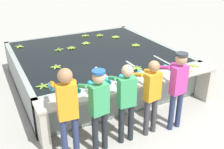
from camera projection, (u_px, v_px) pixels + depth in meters
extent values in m
plane|color=#A3A099|center=(141.00, 124.00, 5.58)|extent=(80.00, 80.00, 0.00)
cube|color=gray|center=(95.00, 79.00, 7.52)|extent=(4.16, 3.94, 0.06)
cube|color=gray|center=(129.00, 95.00, 5.80)|extent=(4.16, 0.12, 0.89)
cube|color=gray|center=(71.00, 47.00, 8.89)|extent=(4.16, 0.12, 0.89)
cube|color=gray|center=(20.00, 80.00, 6.50)|extent=(0.12, 3.94, 0.89)
cube|color=gray|center=(153.00, 54.00, 8.19)|extent=(0.12, 3.94, 0.89)
cube|color=black|center=(94.00, 65.00, 7.33)|extent=(3.92, 3.70, 0.83)
cube|color=gray|center=(68.00, 99.00, 5.65)|extent=(0.06, 0.80, 0.89)
cube|color=gray|center=(103.00, 91.00, 6.00)|extent=(0.06, 0.80, 0.89)
cube|color=gray|center=(134.00, 83.00, 6.35)|extent=(0.06, 0.80, 0.89)
cube|color=gray|center=(162.00, 77.00, 6.70)|extent=(0.06, 0.80, 0.89)
cube|color=#B7B2A3|center=(137.00, 84.00, 5.40)|extent=(4.16, 0.45, 0.05)
cube|color=#B7B2A3|center=(43.00, 128.00, 4.75)|extent=(0.16, 0.41, 0.84)
cube|color=#B7B2A3|center=(204.00, 83.00, 6.41)|extent=(0.16, 0.41, 0.84)
cylinder|color=navy|center=(64.00, 140.00, 4.42)|extent=(0.11, 0.11, 0.86)
cylinder|color=navy|center=(76.00, 138.00, 4.49)|extent=(0.11, 0.11, 0.86)
cube|color=orange|center=(67.00, 102.00, 4.15)|extent=(0.34, 0.20, 0.61)
sphere|color=#9E704C|center=(65.00, 76.00, 3.96)|extent=(0.23, 0.23, 0.23)
cylinder|color=orange|center=(53.00, 84.00, 4.21)|extent=(0.11, 0.32, 0.18)
cylinder|color=teal|center=(51.00, 87.00, 4.49)|extent=(0.10, 0.21, 0.08)
cylinder|color=orange|center=(72.00, 81.00, 4.32)|extent=(0.11, 0.32, 0.18)
cylinder|color=teal|center=(69.00, 84.00, 4.60)|extent=(0.10, 0.21, 0.08)
cylinder|color=#1E2328|center=(95.00, 134.00, 4.63)|extent=(0.11, 0.11, 0.79)
cylinder|color=#1E2328|center=(105.00, 130.00, 4.73)|extent=(0.11, 0.11, 0.79)
cube|color=#38995B|center=(99.00, 100.00, 4.40)|extent=(0.34, 0.21, 0.56)
sphere|color=tan|center=(99.00, 77.00, 4.23)|extent=(0.21, 0.21, 0.21)
cylinder|color=#1E5199|center=(99.00, 72.00, 4.19)|extent=(0.22, 0.22, 0.04)
cylinder|color=#38995B|center=(83.00, 86.00, 4.42)|extent=(0.12, 0.32, 0.18)
cylinder|color=#1EA3AD|center=(77.00, 89.00, 4.68)|extent=(0.11, 0.21, 0.08)
cylinder|color=#38995B|center=(99.00, 81.00, 4.59)|extent=(0.12, 0.32, 0.18)
cylinder|color=#1EA3AD|center=(92.00, 84.00, 4.84)|extent=(0.11, 0.21, 0.08)
cylinder|color=#1E2328|center=(121.00, 125.00, 4.89)|extent=(0.11, 0.11, 0.79)
cylinder|color=#1E2328|center=(131.00, 122.00, 4.96)|extent=(0.11, 0.11, 0.79)
cube|color=#38995B|center=(127.00, 92.00, 4.65)|extent=(0.33, 0.19, 0.56)
sphere|color=tan|center=(127.00, 71.00, 4.47)|extent=(0.21, 0.21, 0.21)
cylinder|color=#38995B|center=(113.00, 78.00, 4.72)|extent=(0.10, 0.31, 0.18)
cylinder|color=#1EA3AD|center=(108.00, 81.00, 4.99)|extent=(0.10, 0.20, 0.08)
cylinder|color=#38995B|center=(129.00, 75.00, 4.83)|extent=(0.10, 0.31, 0.18)
cylinder|color=#1EA3AD|center=(123.00, 78.00, 5.11)|extent=(0.10, 0.20, 0.08)
cylinder|color=#38383D|center=(146.00, 118.00, 5.10)|extent=(0.11, 0.11, 0.78)
cylinder|color=#38383D|center=(154.00, 115.00, 5.21)|extent=(0.11, 0.11, 0.78)
cube|color=orange|center=(152.00, 86.00, 4.88)|extent=(0.34, 0.21, 0.55)
sphere|color=#9E704C|center=(154.00, 66.00, 4.71)|extent=(0.21, 0.21, 0.21)
cylinder|color=orange|center=(138.00, 75.00, 4.90)|extent=(0.12, 0.32, 0.18)
cylinder|color=teal|center=(129.00, 78.00, 5.16)|extent=(0.11, 0.21, 0.08)
cylinder|color=orange|center=(150.00, 71.00, 5.07)|extent=(0.12, 0.32, 0.18)
cylinder|color=teal|center=(141.00, 74.00, 5.33)|extent=(0.11, 0.21, 0.08)
cylinder|color=navy|center=(172.00, 112.00, 5.26)|extent=(0.11, 0.11, 0.81)
cylinder|color=navy|center=(179.00, 109.00, 5.35)|extent=(0.11, 0.11, 0.81)
cube|color=#BC388E|center=(179.00, 80.00, 5.02)|extent=(0.33, 0.19, 0.58)
sphere|color=tan|center=(181.00, 59.00, 4.84)|extent=(0.22, 0.22, 0.22)
cylinder|color=#282D33|center=(182.00, 54.00, 4.80)|extent=(0.23, 0.23, 0.04)
cylinder|color=#BC388E|center=(165.00, 68.00, 5.06)|extent=(0.10, 0.31, 0.18)
cylinder|color=teal|center=(156.00, 71.00, 5.32)|extent=(0.10, 0.20, 0.08)
cylinder|color=#BC388E|center=(177.00, 64.00, 5.20)|extent=(0.10, 0.31, 0.18)
cylinder|color=teal|center=(168.00, 68.00, 5.47)|extent=(0.10, 0.20, 0.08)
ellipsoid|color=#7FAD33|center=(87.00, 35.00, 8.48)|extent=(0.17, 0.07, 0.04)
ellipsoid|color=#7FAD33|center=(85.00, 35.00, 8.50)|extent=(0.09, 0.17, 0.04)
ellipsoid|color=#7FAD33|center=(84.00, 36.00, 8.47)|extent=(0.14, 0.15, 0.04)
ellipsoid|color=#7FAD33|center=(84.00, 36.00, 8.42)|extent=(0.17, 0.07, 0.04)
ellipsoid|color=#7FAD33|center=(85.00, 36.00, 8.40)|extent=(0.09, 0.17, 0.04)
ellipsoid|color=#7FAD33|center=(87.00, 36.00, 8.43)|extent=(0.14, 0.15, 0.04)
cylinder|color=tan|center=(85.00, 35.00, 8.44)|extent=(0.03, 0.03, 0.04)
ellipsoid|color=#8CB738|center=(136.00, 45.00, 7.61)|extent=(0.16, 0.13, 0.04)
ellipsoid|color=#8CB738|center=(135.00, 45.00, 7.61)|extent=(0.04, 0.17, 0.04)
ellipsoid|color=#8CB738|center=(134.00, 45.00, 7.57)|extent=(0.15, 0.14, 0.04)
ellipsoid|color=#8CB738|center=(134.00, 46.00, 7.53)|extent=(0.17, 0.06, 0.04)
ellipsoid|color=#8CB738|center=(136.00, 46.00, 7.51)|extent=(0.11, 0.17, 0.04)
ellipsoid|color=#8CB738|center=(137.00, 46.00, 7.53)|extent=(0.10, 0.17, 0.04)
ellipsoid|color=#8CB738|center=(137.00, 45.00, 7.57)|extent=(0.17, 0.08, 0.04)
cylinder|color=tan|center=(136.00, 44.00, 7.55)|extent=(0.03, 0.03, 0.04)
ellipsoid|color=#75A333|center=(101.00, 35.00, 8.50)|extent=(0.17, 0.05, 0.04)
ellipsoid|color=#75A333|center=(100.00, 35.00, 8.53)|extent=(0.14, 0.15, 0.04)
ellipsoid|color=#75A333|center=(99.00, 35.00, 8.52)|extent=(0.06, 0.17, 0.04)
ellipsoid|color=#75A333|center=(98.00, 35.00, 8.48)|extent=(0.17, 0.12, 0.04)
ellipsoid|color=#75A333|center=(98.00, 36.00, 8.44)|extent=(0.17, 0.10, 0.04)
ellipsoid|color=#75A333|center=(100.00, 36.00, 8.43)|extent=(0.08, 0.17, 0.04)
ellipsoid|color=#75A333|center=(101.00, 36.00, 8.46)|extent=(0.13, 0.16, 0.04)
cylinder|color=tan|center=(100.00, 34.00, 8.46)|extent=(0.03, 0.03, 0.04)
ellipsoid|color=#9EC642|center=(117.00, 37.00, 8.28)|extent=(0.07, 0.17, 0.04)
ellipsoid|color=#9EC642|center=(117.00, 37.00, 8.32)|extent=(0.17, 0.11, 0.04)
ellipsoid|color=#9EC642|center=(117.00, 37.00, 8.36)|extent=(0.17, 0.11, 0.04)
ellipsoid|color=#9EC642|center=(115.00, 37.00, 8.37)|extent=(0.07, 0.17, 0.04)
ellipsoid|color=#9EC642|center=(114.00, 37.00, 8.34)|extent=(0.13, 0.16, 0.04)
ellipsoid|color=#9EC642|center=(114.00, 37.00, 8.30)|extent=(0.17, 0.04, 0.04)
ellipsoid|color=#9EC642|center=(115.00, 37.00, 8.27)|extent=(0.13, 0.16, 0.04)
cylinder|color=tan|center=(116.00, 36.00, 8.30)|extent=(0.03, 0.03, 0.04)
ellipsoid|color=#75A333|center=(73.00, 48.00, 7.32)|extent=(0.13, 0.16, 0.04)
ellipsoid|color=#75A333|center=(73.00, 48.00, 7.36)|extent=(0.17, 0.04, 0.04)
ellipsoid|color=#75A333|center=(72.00, 47.00, 7.39)|extent=(0.14, 0.15, 0.04)
ellipsoid|color=#75A333|center=(70.00, 48.00, 7.38)|extent=(0.07, 0.17, 0.04)
ellipsoid|color=#75A333|center=(69.00, 48.00, 7.34)|extent=(0.17, 0.11, 0.04)
ellipsoid|color=#75A333|center=(70.00, 49.00, 7.30)|extent=(0.17, 0.10, 0.04)
ellipsoid|color=#75A333|center=(71.00, 49.00, 7.29)|extent=(0.08, 0.17, 0.04)
cylinder|color=tan|center=(71.00, 47.00, 7.32)|extent=(0.03, 0.03, 0.04)
ellipsoid|color=#75A333|center=(45.00, 87.00, 5.19)|extent=(0.13, 0.16, 0.04)
ellipsoid|color=#75A333|center=(45.00, 85.00, 5.24)|extent=(0.17, 0.09, 0.04)
ellipsoid|color=#75A333|center=(42.00, 85.00, 5.25)|extent=(0.04, 0.17, 0.04)
ellipsoid|color=#75A333|center=(40.00, 86.00, 5.20)|extent=(0.17, 0.08, 0.04)
ellipsoid|color=#75A333|center=(42.00, 87.00, 5.16)|extent=(0.12, 0.16, 0.04)
cylinder|color=tan|center=(42.00, 85.00, 5.19)|extent=(0.03, 0.03, 0.04)
ellipsoid|color=#9EC642|center=(88.00, 43.00, 7.74)|extent=(0.17, 0.08, 0.04)
ellipsoid|color=#9EC642|center=(87.00, 43.00, 7.78)|extent=(0.15, 0.14, 0.04)
ellipsoid|color=#9EC642|center=(85.00, 43.00, 7.77)|extent=(0.07, 0.17, 0.04)
ellipsoid|color=#9EC642|center=(84.00, 43.00, 7.72)|extent=(0.17, 0.08, 0.04)
ellipsoid|color=#9EC642|center=(85.00, 44.00, 7.68)|extent=(0.15, 0.14, 0.04)
ellipsoid|color=#9EC642|center=(87.00, 44.00, 7.69)|extent=(0.07, 0.17, 0.04)
cylinder|color=tan|center=(86.00, 42.00, 7.72)|extent=(0.03, 0.03, 0.04)
ellipsoid|color=#8CB738|center=(58.00, 67.00, 6.08)|extent=(0.13, 0.16, 0.04)
ellipsoid|color=#8CB738|center=(58.00, 66.00, 6.13)|extent=(0.17, 0.08, 0.04)
ellipsoid|color=#8CB738|center=(56.00, 66.00, 6.14)|extent=(0.04, 0.17, 0.04)
ellipsoid|color=#8CB738|center=(54.00, 67.00, 6.09)|extent=(0.17, 0.09, 0.04)
ellipsoid|color=#8CB738|center=(55.00, 68.00, 6.05)|extent=(0.13, 0.16, 0.04)
cylinder|color=tan|center=(56.00, 66.00, 6.09)|extent=(0.03, 0.03, 0.04)
ellipsoid|color=#75A333|center=(61.00, 49.00, 7.23)|extent=(0.17, 0.05, 0.04)
ellipsoid|color=#75A333|center=(58.00, 49.00, 7.25)|extent=(0.05, 0.17, 0.04)
ellipsoid|color=#75A333|center=(57.00, 50.00, 7.18)|extent=(0.17, 0.05, 0.04)
ellipsoid|color=#75A333|center=(60.00, 50.00, 7.16)|extent=(0.05, 0.17, 0.04)
cylinder|color=tan|center=(59.00, 49.00, 7.19)|extent=(0.03, 0.03, 0.04)
ellipsoid|color=#8CB738|center=(18.00, 47.00, 7.40)|extent=(0.13, 0.15, 0.04)
ellipsoid|color=#8CB738|center=(21.00, 47.00, 7.44)|extent=(0.15, 0.13, 0.04)
ellipsoid|color=#8CB738|center=(20.00, 46.00, 7.50)|extent=(0.13, 0.15, 0.04)
ellipsoid|color=#8CB738|center=(18.00, 47.00, 7.46)|extent=(0.15, 0.13, 0.04)
cylinder|color=tan|center=(19.00, 45.00, 7.43)|extent=(0.03, 0.03, 0.04)
ellipsoid|color=#75A333|center=(139.00, 69.00, 6.01)|extent=(0.14, 0.15, 0.04)
ellipsoid|color=#75A333|center=(138.00, 68.00, 6.06)|extent=(0.17, 0.07, 0.04)
ellipsoid|color=#75A333|center=(136.00, 67.00, 6.08)|extent=(0.09, 0.17, 0.04)
ellipsoid|color=#75A333|center=(134.00, 68.00, 6.05)|extent=(0.14, 0.15, 0.04)
ellipsoid|color=#75A333|center=(135.00, 69.00, 6.00)|extent=(0.17, 0.07, 0.04)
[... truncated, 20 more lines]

